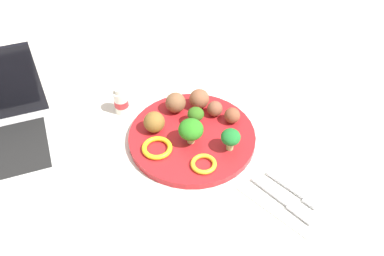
# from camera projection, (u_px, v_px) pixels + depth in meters

# --- Properties ---
(ground_plane) EXTENTS (4.00, 4.00, 0.00)m
(ground_plane) POSITION_uv_depth(u_px,v_px,m) (192.00, 140.00, 0.96)
(ground_plane) COLOR silver
(plate) EXTENTS (0.28, 0.28, 0.02)m
(plate) POSITION_uv_depth(u_px,v_px,m) (192.00, 137.00, 0.95)
(plate) COLOR red
(plate) RESTS_ON ground_plane
(broccoli_floret_center) EXTENTS (0.04, 0.04, 0.04)m
(broccoli_floret_center) POSITION_uv_depth(u_px,v_px,m) (196.00, 114.00, 0.96)
(broccoli_floret_center) COLOR #90BC83
(broccoli_floret_center) RESTS_ON plate
(broccoli_floret_mid_right) EXTENTS (0.04, 0.04, 0.05)m
(broccoli_floret_mid_right) POSITION_uv_depth(u_px,v_px,m) (231.00, 138.00, 0.89)
(broccoli_floret_mid_right) COLOR #A3C979
(broccoli_floret_mid_right) RESTS_ON plate
(broccoli_floret_front_left) EXTENTS (0.05, 0.05, 0.06)m
(broccoli_floret_front_left) POSITION_uv_depth(u_px,v_px,m) (191.00, 130.00, 0.91)
(broccoli_floret_front_left) COLOR #A4C070
(broccoli_floret_front_left) RESTS_ON plate
(meatball_center) EXTENTS (0.04, 0.04, 0.04)m
(meatball_center) POSITION_uv_depth(u_px,v_px,m) (232.00, 115.00, 0.97)
(meatball_center) COLOR brown
(meatball_center) RESTS_ON plate
(meatball_mid_right) EXTENTS (0.05, 0.05, 0.05)m
(meatball_mid_right) POSITION_uv_depth(u_px,v_px,m) (176.00, 103.00, 0.99)
(meatball_mid_right) COLOR brown
(meatball_mid_right) RESTS_ON plate
(meatball_front_left) EXTENTS (0.05, 0.05, 0.05)m
(meatball_front_left) POSITION_uv_depth(u_px,v_px,m) (199.00, 99.00, 1.00)
(meatball_front_left) COLOR brown
(meatball_front_left) RESTS_ON plate
(meatball_near_rim) EXTENTS (0.04, 0.04, 0.04)m
(meatball_near_rim) POSITION_uv_depth(u_px,v_px,m) (215.00, 109.00, 0.98)
(meatball_near_rim) COLOR brown
(meatball_near_rim) RESTS_ON plate
(meatball_front_right) EXTENTS (0.05, 0.05, 0.05)m
(meatball_front_right) POSITION_uv_depth(u_px,v_px,m) (154.00, 122.00, 0.94)
(meatball_front_right) COLOR olive
(meatball_front_right) RESTS_ON plate
(pepper_ring_front_left) EXTENTS (0.07, 0.07, 0.01)m
(pepper_ring_front_left) POSITION_uv_depth(u_px,v_px,m) (204.00, 164.00, 0.88)
(pepper_ring_front_left) COLOR yellow
(pepper_ring_front_left) RESTS_ON plate
(pepper_ring_back_right) EXTENTS (0.09, 0.09, 0.01)m
(pepper_ring_back_right) POSITION_uv_depth(u_px,v_px,m) (157.00, 148.00, 0.91)
(pepper_ring_back_right) COLOR yellow
(pepper_ring_back_right) RESTS_ON plate
(napkin) EXTENTS (0.18, 0.14, 0.01)m
(napkin) POSITION_uv_depth(u_px,v_px,m) (287.00, 195.00, 0.85)
(napkin) COLOR white
(napkin) RESTS_ON ground_plane
(fork) EXTENTS (0.12, 0.03, 0.01)m
(fork) POSITION_uv_depth(u_px,v_px,m) (296.00, 191.00, 0.85)
(fork) COLOR silver
(fork) RESTS_ON napkin
(knife) EXTENTS (0.15, 0.03, 0.01)m
(knife) POSITION_uv_depth(u_px,v_px,m) (285.00, 201.00, 0.83)
(knife) COLOR silver
(knife) RESTS_ON napkin
(yogurt_bottle) EXTENTS (0.03, 0.03, 0.07)m
(yogurt_bottle) POSITION_uv_depth(u_px,v_px,m) (121.00, 101.00, 1.01)
(yogurt_bottle) COLOR white
(yogurt_bottle) RESTS_ON ground_plane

